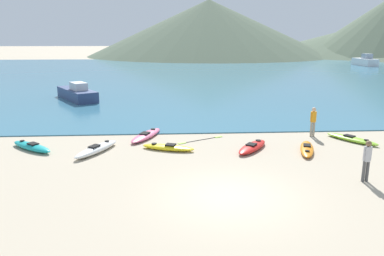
# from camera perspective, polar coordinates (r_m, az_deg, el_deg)

# --- Properties ---
(ground_plane) EXTENTS (400.00, 400.00, 0.00)m
(ground_plane) POSITION_cam_1_polar(r_m,az_deg,el_deg) (13.38, 5.64, -10.27)
(ground_plane) COLOR tan
(bay_water) EXTENTS (160.00, 70.00, 0.06)m
(bay_water) POSITION_cam_1_polar(r_m,az_deg,el_deg) (55.93, -1.46, 8.30)
(bay_water) COLOR teal
(bay_water) RESTS_ON ground_plane
(far_hill_left) EXTENTS (67.69, 67.69, 15.35)m
(far_hill_left) POSITION_cam_1_polar(r_m,az_deg,el_deg) (109.50, 2.56, 15.02)
(far_hill_left) COLOR #4C5B47
(far_hill_left) RESTS_ON ground_plane
(far_hill_midleft) EXTENTS (61.95, 61.95, 8.38)m
(far_hill_midleft) POSITION_cam_1_polar(r_m,az_deg,el_deg) (122.49, 24.39, 12.08)
(far_hill_midleft) COLOR #4C5B47
(far_hill_midleft) RESTS_ON ground_plane
(kayak_on_sand_0) EXTENTS (2.70, 2.40, 0.36)m
(kayak_on_sand_0) POSITION_cam_1_polar(r_m,az_deg,el_deg) (20.04, -23.25, -2.61)
(kayak_on_sand_0) COLOR teal
(kayak_on_sand_0) RESTS_ON ground_plane
(kayak_on_sand_1) EXTENTS (2.76, 1.60, 0.30)m
(kayak_on_sand_1) POSITION_cam_1_polar(r_m,az_deg,el_deg) (18.43, -3.67, -2.95)
(kayak_on_sand_1) COLOR yellow
(kayak_on_sand_1) RESTS_ON ground_plane
(kayak_on_sand_2) EXTENTS (2.14, 2.85, 0.29)m
(kayak_on_sand_2) POSITION_cam_1_polar(r_m,az_deg,el_deg) (21.65, 23.15, -1.53)
(kayak_on_sand_2) COLOR #8CCC2D
(kayak_on_sand_2) RESTS_ON ground_plane
(kayak_on_sand_3) EXTENTS (1.96, 3.27, 0.32)m
(kayak_on_sand_3) POSITION_cam_1_polar(r_m,az_deg,el_deg) (20.74, -6.99, -1.09)
(kayak_on_sand_3) COLOR #E5668C
(kayak_on_sand_3) RESTS_ON ground_plane
(kayak_on_sand_4) EXTENTS (2.23, 2.72, 0.34)m
(kayak_on_sand_4) POSITION_cam_1_polar(r_m,az_deg,el_deg) (18.66, 9.18, -2.85)
(kayak_on_sand_4) COLOR red
(kayak_on_sand_4) RESTS_ON ground_plane
(kayak_on_sand_5) EXTENTS (1.99, 3.07, 0.38)m
(kayak_on_sand_5) POSITION_cam_1_polar(r_m,az_deg,el_deg) (18.57, -14.34, -3.11)
(kayak_on_sand_5) COLOR white
(kayak_on_sand_5) RESTS_ON ground_plane
(kayak_on_sand_6) EXTENTS (1.51, 2.85, 0.30)m
(kayak_on_sand_6) POSITION_cam_1_polar(r_m,az_deg,el_deg) (19.01, 17.10, -3.04)
(kayak_on_sand_6) COLOR orange
(kayak_on_sand_6) RESTS_ON ground_plane
(person_near_foreground) EXTENTS (0.33, 0.24, 1.63)m
(person_near_foreground) POSITION_cam_1_polar(r_m,az_deg,el_deg) (15.71, 25.11, -4.21)
(person_near_foreground) COLOR #4C4C4C
(person_near_foreground) RESTS_ON ground_plane
(person_near_waterline) EXTENTS (0.33, 0.22, 1.65)m
(person_near_waterline) POSITION_cam_1_polar(r_m,az_deg,el_deg) (21.68, 17.98, 1.17)
(person_near_waterline) COLOR gray
(person_near_waterline) RESTS_ON ground_plane
(moored_boat_0) EXTENTS (4.52, 5.92, 1.54)m
(moored_boat_0) POSITION_cam_1_polar(r_m,az_deg,el_deg) (34.09, -17.09, 5.07)
(moored_boat_0) COLOR navy
(moored_boat_0) RESTS_ON bay_water
(moored_boat_1) EXTENTS (2.47, 5.77, 2.19)m
(moored_boat_1) POSITION_cam_1_polar(r_m,az_deg,el_deg) (77.66, 24.87, 9.20)
(moored_boat_1) COLOR white
(moored_boat_1) RESTS_ON bay_water
(loose_paddle) EXTENTS (2.53, 1.49, 0.03)m
(loose_paddle) POSITION_cam_1_polar(r_m,az_deg,el_deg) (20.11, 1.34, -1.83)
(loose_paddle) COLOR black
(loose_paddle) RESTS_ON ground_plane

